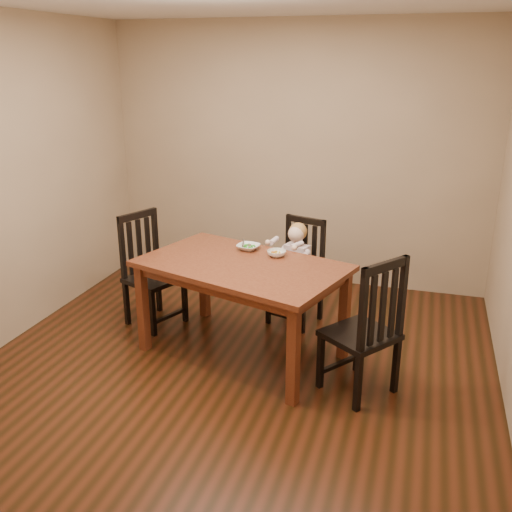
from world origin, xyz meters
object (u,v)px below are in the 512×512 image
(chair_right, at_px, (366,330))
(bowl_veg, at_px, (277,253))
(bowl_peas, at_px, (248,247))
(chair_child, at_px, (298,273))
(chair_left, at_px, (150,272))
(toddler, at_px, (296,262))
(dining_table, at_px, (242,274))

(chair_right, bearing_deg, bowl_veg, 91.58)
(chair_right, bearing_deg, bowl_peas, 95.10)
(chair_child, relative_size, chair_left, 0.94)
(chair_child, height_order, chair_left, chair_left)
(chair_right, xyz_separation_m, bowl_peas, (-1.08, 0.65, 0.31))
(bowl_peas, bearing_deg, toddler, 49.27)
(dining_table, distance_m, bowl_veg, 0.35)
(dining_table, bearing_deg, chair_right, -16.90)
(chair_child, height_order, toddler, chair_child)
(chair_child, bearing_deg, dining_table, 85.73)
(bowl_peas, height_order, bowl_veg, bowl_veg)
(bowl_veg, bearing_deg, dining_table, -132.22)
(bowl_peas, bearing_deg, chair_child, 51.38)
(chair_right, bearing_deg, chair_child, 70.61)
(chair_child, distance_m, toddler, 0.13)
(dining_table, xyz_separation_m, toddler, (0.27, 0.71, -0.12))
(toddler, distance_m, bowl_veg, 0.53)
(chair_left, relative_size, bowl_peas, 5.56)
(chair_left, xyz_separation_m, toddler, (1.26, 0.38, 0.09))
(toddler, distance_m, bowl_peas, 0.55)
(chair_child, bearing_deg, bowl_peas, 67.82)
(chair_left, distance_m, chair_right, 2.11)
(chair_right, bearing_deg, chair_left, 108.31)
(chair_left, height_order, toddler, chair_left)
(chair_child, height_order, bowl_veg, chair_child)
(chair_left, height_order, bowl_veg, chair_left)
(chair_right, xyz_separation_m, toddler, (-0.75, 1.02, 0.07))
(chair_child, bearing_deg, chair_left, 34.95)
(chair_child, bearing_deg, bowl_veg, 98.98)
(chair_right, relative_size, bowl_veg, 6.88)
(chair_child, height_order, bowl_peas, chair_child)
(chair_left, xyz_separation_m, bowl_veg, (1.21, -0.09, 0.33))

